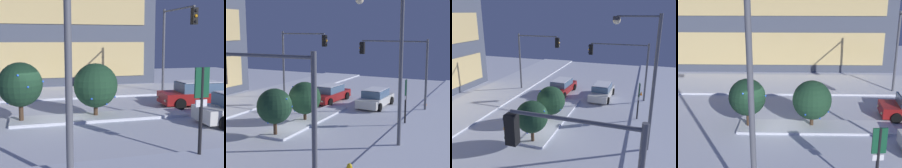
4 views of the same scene
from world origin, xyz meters
TOP-DOWN VIEW (x-y plane):
  - ground at (0.00, 0.00)m, footprint 52.00×52.00m
  - curb_strip_far at (0.00, 8.39)m, footprint 52.00×5.20m
  - median_strip at (2.81, 0.19)m, footprint 9.00×1.80m
  - street_lamp_arched at (0.15, -6.34)m, footprint 0.58×2.63m
  - parking_info_sign at (4.71, -6.17)m, footprint 0.55×0.12m
  - decorated_tree_median at (2.56, 0.39)m, footprint 2.26×2.26m
  - decorated_tree_left_of_median at (-1.13, 0.25)m, footprint 2.16×2.15m

SIDE VIEW (x-z plane):
  - ground at x=0.00m, z-range 0.00..0.00m
  - curb_strip_far at x=0.00m, z-range 0.00..0.14m
  - median_strip at x=2.81m, z-range 0.00..0.14m
  - decorated_tree_median at x=2.56m, z-range 0.27..3.09m
  - decorated_tree_left_of_median at x=-1.13m, z-range 0.40..3.34m
  - parking_info_sign at x=4.71m, z-range 0.44..3.53m
  - street_lamp_arched at x=0.15m, z-range 1.19..9.53m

